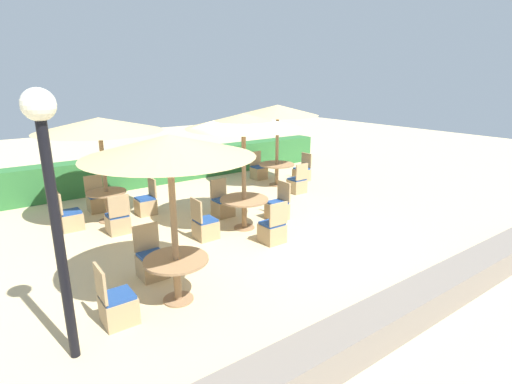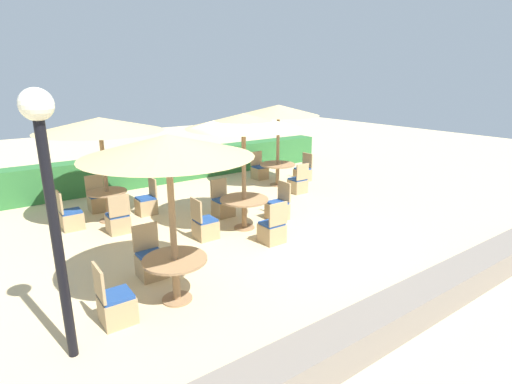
{
  "view_description": "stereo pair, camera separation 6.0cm",
  "coord_description": "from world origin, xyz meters",
  "px_view_note": "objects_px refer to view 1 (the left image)",
  "views": [
    {
      "loc": [
        -5.15,
        -6.42,
        3.42
      ],
      "look_at": [
        0.0,
        0.6,
        0.9
      ],
      "focal_mm": 28.0,
      "sensor_mm": 36.0,
      "label": 1
    },
    {
      "loc": [
        -5.1,
        -6.45,
        3.42
      ],
      "look_at": [
        0.0,
        0.6,
        0.9
      ],
      "focal_mm": 28.0,
      "sensor_mm": 36.0,
      "label": 2
    }
  ],
  "objects_px": {
    "round_table_back_left": "(107,199)",
    "round_table_front_left": "(177,268)",
    "patio_chair_back_left_north": "(97,201)",
    "patio_chair_back_left_south": "(118,222)",
    "patio_chair_front_left_north": "(152,263)",
    "parasol_back_right": "(278,110)",
    "patio_chair_center_north": "(223,206)",
    "patio_chair_front_left_west": "(117,306)",
    "round_table_back_right": "(277,168)",
    "patio_chair_back_right_south": "(297,184)",
    "patio_chair_back_right_north": "(259,171)",
    "parasol_back_left": "(99,125)",
    "patio_chair_back_left_west": "(71,219)",
    "patio_chair_back_right_east": "(302,173)",
    "patio_chair_center_west": "(205,227)",
    "patio_chair_center_south": "(272,231)",
    "lamp_post": "(49,177)",
    "round_table_center": "(244,205)",
    "parasol_center": "(243,121)",
    "patio_chair_center_east": "(278,209)",
    "patio_chair_back_left_east": "(146,204)",
    "parasol_front_left": "(169,147)"
  },
  "relations": [
    {
      "from": "round_table_front_left",
      "to": "patio_chair_center_east",
      "type": "distance_m",
      "value": 4.18
    },
    {
      "from": "patio_chair_back_left_west",
      "to": "round_table_back_right",
      "type": "bearing_deg",
      "value": 92.18
    },
    {
      "from": "patio_chair_back_left_east",
      "to": "round_table_back_left",
      "type": "bearing_deg",
      "value": 87.62
    },
    {
      "from": "round_table_center",
      "to": "patio_chair_back_right_east",
      "type": "xyz_separation_m",
      "value": [
        4.11,
        2.5,
        -0.32
      ]
    },
    {
      "from": "patio_chair_center_south",
      "to": "patio_chair_back_right_east",
      "type": "relative_size",
      "value": 1.0
    },
    {
      "from": "patio_chair_back_left_south",
      "to": "patio_chair_back_right_north",
      "type": "height_order",
      "value": "same"
    },
    {
      "from": "round_table_back_right",
      "to": "round_table_back_left",
      "type": "bearing_deg",
      "value": -177.98
    },
    {
      "from": "round_table_back_left",
      "to": "patio_chair_center_east",
      "type": "bearing_deg",
      "value": -34.06
    },
    {
      "from": "patio_chair_back_left_south",
      "to": "patio_chair_center_west",
      "type": "distance_m",
      "value": 2.03
    },
    {
      "from": "parasol_back_left",
      "to": "round_table_back_right",
      "type": "height_order",
      "value": "parasol_back_left"
    },
    {
      "from": "patio_chair_center_west",
      "to": "patio_chair_back_right_north",
      "type": "relative_size",
      "value": 1.0
    },
    {
      "from": "patio_chair_front_left_west",
      "to": "patio_chair_back_right_south",
      "type": "relative_size",
      "value": 1.0
    },
    {
      "from": "patio_chair_back_left_west",
      "to": "parasol_center",
      "type": "xyz_separation_m",
      "value": [
        3.29,
        -2.31,
        2.22
      ]
    },
    {
      "from": "patio_chair_back_left_east",
      "to": "patio_chair_center_north",
      "type": "bearing_deg",
      "value": -130.15
    },
    {
      "from": "patio_chair_back_left_north",
      "to": "patio_chair_back_left_south",
      "type": "xyz_separation_m",
      "value": [
        -0.06,
        -1.87,
        0.0
      ]
    },
    {
      "from": "parasol_back_left",
      "to": "round_table_back_right",
      "type": "xyz_separation_m",
      "value": [
        5.46,
        0.19,
        -1.78
      ]
    },
    {
      "from": "patio_chair_back_right_north",
      "to": "lamp_post",
      "type": "bearing_deg",
      "value": 39.13
    },
    {
      "from": "parasol_back_left",
      "to": "patio_chair_back_right_south",
      "type": "distance_m",
      "value": 5.87
    },
    {
      "from": "parasol_center",
      "to": "patio_chair_back_right_south",
      "type": "distance_m",
      "value": 4.02
    },
    {
      "from": "parasol_back_left",
      "to": "patio_chair_back_left_west",
      "type": "height_order",
      "value": "parasol_back_left"
    },
    {
      "from": "patio_chair_back_left_west",
      "to": "round_table_center",
      "type": "bearing_deg",
      "value": 54.89
    },
    {
      "from": "patio_chair_back_left_west",
      "to": "patio_chair_back_right_east",
      "type": "relative_size",
      "value": 1.0
    },
    {
      "from": "patio_chair_back_right_north",
      "to": "parasol_back_left",
      "type": "bearing_deg",
      "value": 12.62
    },
    {
      "from": "parasol_back_left",
      "to": "parasol_front_left",
      "type": "xyz_separation_m",
      "value": [
        -0.22,
        -4.33,
        0.11
      ]
    },
    {
      "from": "patio_chair_front_left_north",
      "to": "patio_chair_center_south",
      "type": "height_order",
      "value": "same"
    },
    {
      "from": "patio_chair_center_west",
      "to": "patio_chair_center_north",
      "type": "bearing_deg",
      "value": 133.54
    },
    {
      "from": "patio_chair_front_left_west",
      "to": "round_table_center",
      "type": "relative_size",
      "value": 0.83
    },
    {
      "from": "patio_chair_center_north",
      "to": "patio_chair_back_left_north",
      "type": "bearing_deg",
      "value": -42.76
    },
    {
      "from": "patio_chair_back_left_west",
      "to": "patio_chair_center_west",
      "type": "xyz_separation_m",
      "value": [
        2.25,
        -2.31,
        0.0
      ]
    },
    {
      "from": "patio_chair_front_left_north",
      "to": "parasol_back_right",
      "type": "height_order",
      "value": "parasol_back_right"
    },
    {
      "from": "lamp_post",
      "to": "round_table_center",
      "type": "xyz_separation_m",
      "value": [
        4.27,
        2.39,
        -1.77
      ]
    },
    {
      "from": "patio_chair_center_west",
      "to": "patio_chair_back_right_south",
      "type": "xyz_separation_m",
      "value": [
        4.04,
        1.5,
        0.0
      ]
    },
    {
      "from": "patio_chair_center_east",
      "to": "patio_chair_back_left_west",
      "type": "bearing_deg",
      "value": 62.17
    },
    {
      "from": "patio_chair_back_left_south",
      "to": "parasol_center",
      "type": "xyz_separation_m",
      "value": [
        2.47,
        -1.45,
        2.22
      ]
    },
    {
      "from": "patio_chair_back_right_south",
      "to": "round_table_back_right",
      "type": "bearing_deg",
      "value": 87.41
    },
    {
      "from": "patio_chair_back_left_north",
      "to": "patio_chair_center_west",
      "type": "distance_m",
      "value": 3.59
    },
    {
      "from": "parasol_center",
      "to": "patio_chair_back_left_south",
      "type": "bearing_deg",
      "value": 149.61
    },
    {
      "from": "patio_chair_front_left_west",
      "to": "round_table_back_right",
      "type": "relative_size",
      "value": 0.82
    },
    {
      "from": "parasol_center",
      "to": "patio_chair_center_west",
      "type": "bearing_deg",
      "value": 179.83
    },
    {
      "from": "patio_chair_back_left_west",
      "to": "patio_chair_center_south",
      "type": "distance_m",
      "value": 4.71
    },
    {
      "from": "patio_chair_back_left_west",
      "to": "patio_chair_back_right_north",
      "type": "distance_m",
      "value": 6.5
    },
    {
      "from": "patio_chair_center_south",
      "to": "round_table_back_right",
      "type": "distance_m",
      "value": 4.71
    },
    {
      "from": "round_table_back_right",
      "to": "patio_chair_center_west",
      "type": "bearing_deg",
      "value": -148.04
    },
    {
      "from": "round_table_center",
      "to": "patio_chair_back_right_south",
      "type": "distance_m",
      "value": 3.37
    },
    {
      "from": "patio_chair_center_north",
      "to": "parasol_back_right",
      "type": "height_order",
      "value": "parasol_back_right"
    },
    {
      "from": "patio_chair_back_left_north",
      "to": "patio_chair_front_left_north",
      "type": "bearing_deg",
      "value": 86.78
    },
    {
      "from": "parasol_back_left",
      "to": "patio_chair_center_east",
      "type": "bearing_deg",
      "value": -34.06
    },
    {
      "from": "patio_chair_back_left_north",
      "to": "round_table_center",
      "type": "height_order",
      "value": "patio_chair_back_left_north"
    },
    {
      "from": "round_table_back_left",
      "to": "round_table_front_left",
      "type": "relative_size",
      "value": 0.93
    },
    {
      "from": "patio_chair_front_left_west",
      "to": "patio_chair_center_west",
      "type": "xyz_separation_m",
      "value": [
        2.55,
        2.0,
        0.0
      ]
    }
  ]
}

